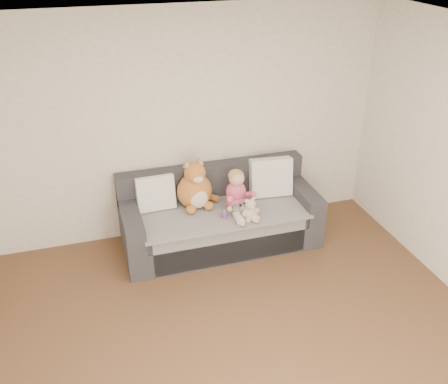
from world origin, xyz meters
name	(u,v)px	position (x,y,z in m)	size (l,w,h in m)	color
room_shell	(250,219)	(0.00, 0.42, 1.30)	(5.00, 5.00, 5.00)	brown
sofa	(219,218)	(0.24, 2.06, 0.31)	(2.20, 0.94, 0.85)	#29292E
cushion_left	(155,193)	(-0.45, 2.22, 0.67)	(0.43, 0.21, 0.40)	silver
cushion_right_back	(271,177)	(0.89, 2.15, 0.70)	(0.51, 0.27, 0.46)	silver
cushion_right_front	(269,177)	(0.89, 2.21, 0.68)	(0.48, 0.28, 0.43)	silver
toddler	(237,195)	(0.40, 1.90, 0.68)	(0.35, 0.50, 0.49)	#DE4E87
plush_cat	(195,188)	(-0.01, 2.15, 0.69)	(0.49, 0.44, 0.61)	#B27127
teddy_bear	(250,211)	(0.47, 1.68, 0.58)	(0.21, 0.16, 0.27)	tan
plush_cow	(239,209)	(0.39, 1.80, 0.55)	(0.15, 0.22, 0.18)	white
sippy_cup	(224,213)	(0.22, 1.80, 0.53)	(0.10, 0.06, 0.11)	purple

